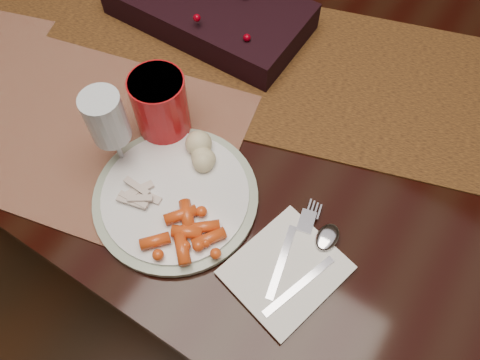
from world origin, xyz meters
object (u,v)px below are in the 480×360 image
Objects in this scene: baby_carrots at (187,233)px; mashed_potatoes at (199,153)px; dining_table at (281,183)px; napkin at (286,270)px; placemat_main at (97,136)px; centerpiece at (209,5)px; red_cup at (161,107)px; dinner_plate at (176,196)px; wine_glass at (112,134)px; turkey_shreds at (137,196)px.

baby_carrots is 1.47× the size of mashed_potatoes.
dining_table is 16.00× the size of baby_carrots.
placemat_main is at bearing -170.29° from napkin.
red_cup is at bearing -71.45° from centerpiece.
dinner_plate is at bearing -87.72° from mashed_potatoes.
dinner_plate is (0.19, -0.02, 0.01)m from placemat_main.
dining_table is 0.48m from centerpiece.
dining_table is at bearing -13.40° from centerpiece.
red_cup is 0.74× the size of wine_glass.
dining_table is 6.80× the size of dinner_plate.
napkin is at bearing -63.33° from dining_table.
dining_table is 0.53m from placemat_main.
red_cup reaches higher than napkin.
wine_glass is at bearing 175.55° from dinner_plate.
baby_carrots is 0.70× the size of napkin.
mashed_potatoes reaches higher than napkin.
turkey_shreds is 0.39× the size of napkin.
centerpiece is 0.28m from red_cup.
mashed_potatoes is 1.21× the size of turkey_shreds.
wine_glass reaches higher than placemat_main.
placemat_main is 0.11m from wine_glass.
napkin is (0.21, -0.08, -0.03)m from mashed_potatoes.
napkin is (0.25, 0.03, -0.02)m from turkey_shreds.
placemat_main is at bearing -141.06° from red_cup.
dining_table is 0.50m from dinner_plate.
red_cup is (-0.14, -0.21, 0.44)m from dining_table.
wine_glass is (-0.11, -0.07, 0.04)m from mashed_potatoes.
centerpiece reaches higher than dining_table.
centerpiece reaches higher than mashed_potatoes.
centerpiece is 0.55m from napkin.
mashed_potatoes reaches higher than dinner_plate.
dinner_plate reaches higher than napkin.
dinner_plate is 4.18× the size of turkey_shreds.
placemat_main is 0.26m from baby_carrots.
placemat_main is (-0.01, -0.34, -0.04)m from centerpiece.
dinner_plate reaches higher than placemat_main.
placemat_main is at bearing 167.99° from wine_glass.
dining_table is 3.68× the size of placemat_main.
dinner_plate is 2.35× the size of baby_carrots.
dinner_plate is 0.08m from baby_carrots.
dining_table is 28.43× the size of turkey_shreds.
placemat_main is 0.19m from dinner_plate.
dinner_plate is at bearing -20.16° from placemat_main.
wine_glass reaches higher than red_cup.
baby_carrots reaches higher than dinner_plate.
centerpiece is at bearing 121.91° from mashed_potatoes.
turkey_shreds is at bearing -110.63° from mashed_potatoes.
napkin is 0.96× the size of wine_glass.
dinner_plate is 0.14m from wine_glass.
mashed_potatoes is at bearing 29.76° from wine_glass.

